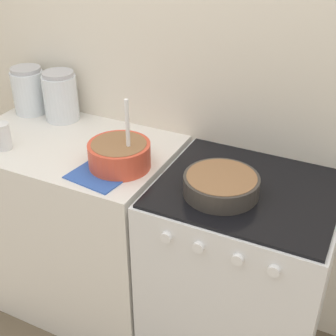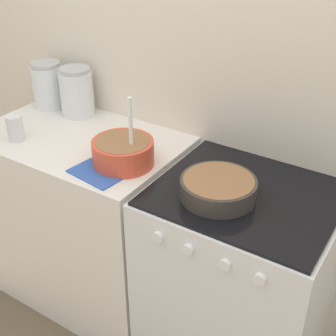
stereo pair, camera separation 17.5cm
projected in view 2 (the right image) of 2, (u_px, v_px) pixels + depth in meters
wall_back at (206, 73)px, 1.95m from camera, size 4.86×0.05×2.40m
countertop_cabinet at (86, 219)px, 2.32m from camera, size 0.93×0.59×0.91m
stove at (237, 284)px, 1.94m from camera, size 0.69×0.61×0.91m
mixing_bowl at (123, 151)px, 1.85m from camera, size 0.25×0.25×0.29m
baking_pan at (218, 188)px, 1.66m from camera, size 0.27×0.27×0.07m
storage_jar_left at (49, 88)px, 2.34m from camera, size 0.16×0.16×0.23m
storage_jar_middle at (77, 95)px, 2.25m from camera, size 0.16×0.16×0.23m
tin_can at (15, 128)px, 2.04m from camera, size 0.07×0.07×0.11m
recipe_page at (110, 167)px, 1.86m from camera, size 0.25×0.30×0.01m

